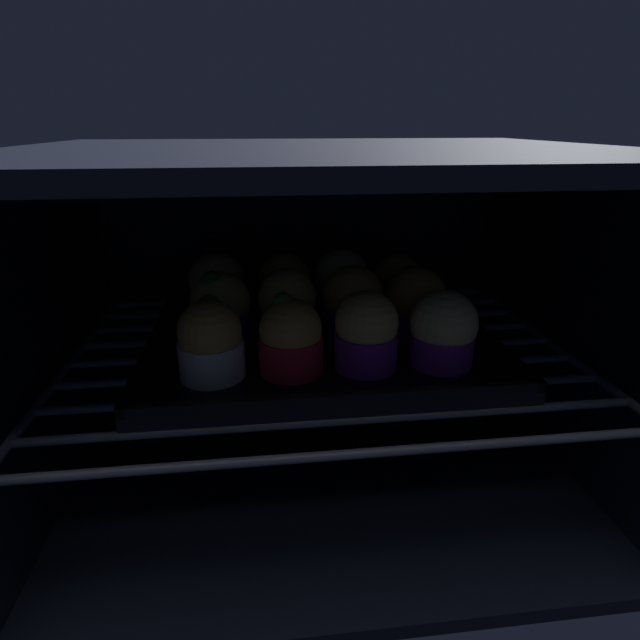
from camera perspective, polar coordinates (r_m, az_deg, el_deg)
name	(u,v)px	position (r cm, az deg, el deg)	size (l,w,h in cm)	color
oven_cavity	(316,311)	(59.75, -0.46, 1.07)	(59.00, 47.00, 37.00)	black
oven_rack	(320,352)	(57.16, 0.04, -3.60)	(54.80, 42.00, 0.80)	#444756
baking_tray	(320,342)	(56.99, 0.00, -2.48)	(36.95, 29.56, 2.20)	black
muffin_row0_col0	(211,341)	(48.21, -12.18, -2.29)	(6.16, 6.16, 7.75)	silver
muffin_row0_col1	(291,338)	(48.23, -3.31, -2.05)	(6.16, 6.16, 7.79)	red
muffin_row0_col2	(366,333)	(49.08, 5.21, -1.41)	(6.16, 6.16, 7.73)	#7A238C
muffin_row0_col3	(443,331)	(50.98, 13.63, -1.21)	(6.57, 6.57, 7.57)	#7A238C
muffin_row1_col0	(221,309)	(55.52, -11.07, 1.19)	(6.46, 6.46, 8.20)	#1928B7
muffin_row1_col1	(287,306)	(55.36, -3.70, 1.57)	(6.32, 6.32, 7.97)	#1928B7
muffin_row1_col2	(353,304)	(55.89, 3.69, 1.82)	(6.58, 6.58, 8.15)	#1928B7
muffin_row1_col3	(415,303)	(57.55, 10.62, 1.92)	(6.76, 6.76, 7.80)	#7A238C
muffin_row2_col0	(218,288)	(62.30, -11.40, 3.53)	(6.73, 6.73, 8.18)	#1928B7
muffin_row2_col1	(285,287)	(62.11, -3.97, 3.71)	(6.28, 6.28, 7.94)	#0C8C84
muffin_row2_col2	(341,283)	(62.67, 2.42, 4.13)	(6.67, 6.67, 8.22)	#1928B7
muffin_row2_col3	(397,285)	(64.62, 8.66, 3.87)	(6.16, 6.16, 7.32)	#1928B7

